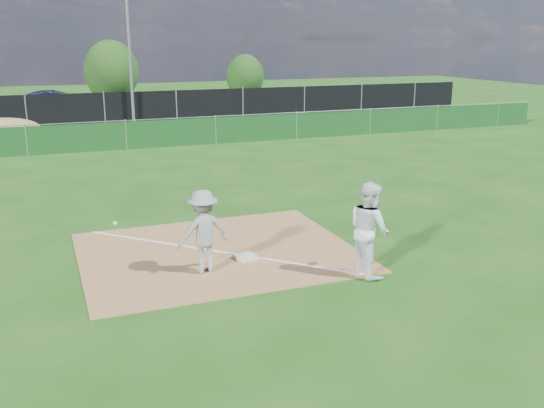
% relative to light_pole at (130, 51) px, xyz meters
% --- Properties ---
extents(ground, '(90.00, 90.00, 0.00)m').
position_rel_light_pole_xyz_m(ground, '(-1.50, -12.70, -4.00)').
color(ground, '#1A4D10').
rests_on(ground, ground).
extents(infield_dirt, '(6.00, 5.00, 0.02)m').
position_rel_light_pole_xyz_m(infield_dirt, '(-1.50, -21.70, -3.99)').
color(infield_dirt, '#9C6E3E').
rests_on(infield_dirt, ground).
extents(foul_line, '(5.01, 5.01, 0.01)m').
position_rel_light_pole_xyz_m(foul_line, '(-1.50, -21.70, -3.98)').
color(foul_line, white).
rests_on(foul_line, infield_dirt).
extents(green_fence, '(44.00, 0.05, 1.20)m').
position_rel_light_pole_xyz_m(green_fence, '(-1.50, -7.70, -3.40)').
color(green_fence, '#113E17').
rests_on(green_fence, ground).
extents(dirt_mound, '(3.38, 2.60, 1.17)m').
position_rel_light_pole_xyz_m(dirt_mound, '(-6.50, -4.20, -3.42)').
color(dirt_mound, olive).
rests_on(dirt_mound, ground).
extents(black_fence, '(46.00, 0.04, 1.80)m').
position_rel_light_pole_xyz_m(black_fence, '(-1.50, 0.30, -3.10)').
color(black_fence, black).
rests_on(black_fence, ground).
extents(parking_lot, '(46.00, 9.00, 0.01)m').
position_rel_light_pole_xyz_m(parking_lot, '(-1.50, 5.30, -4.00)').
color(parking_lot, black).
rests_on(parking_lot, ground).
extents(light_pole, '(0.16, 0.16, 8.00)m').
position_rel_light_pole_xyz_m(light_pole, '(0.00, 0.00, 0.00)').
color(light_pole, slate).
rests_on(light_pole, ground).
extents(first_base, '(0.52, 0.52, 0.09)m').
position_rel_light_pole_xyz_m(first_base, '(-1.07, -22.35, -3.94)').
color(first_base, silver).
rests_on(first_base, infield_dirt).
extents(play_at_first, '(2.36, 0.77, 1.72)m').
position_rel_light_pole_xyz_m(play_at_first, '(-2.09, -22.74, -3.12)').
color(play_at_first, '#A5A5A7').
rests_on(play_at_first, infield_dirt).
extents(runner, '(0.77, 0.97, 1.93)m').
position_rel_light_pole_xyz_m(runner, '(0.99, -24.05, -3.03)').
color(runner, white).
rests_on(runner, ground).
extents(car_mid, '(4.96, 1.81, 1.62)m').
position_rel_light_pole_xyz_m(car_mid, '(-3.82, 4.59, -3.18)').
color(car_mid, black).
rests_on(car_mid, parking_lot).
extents(car_right, '(5.07, 2.35, 1.43)m').
position_rel_light_pole_xyz_m(car_right, '(2.01, 3.87, -3.27)').
color(car_right, black).
rests_on(car_right, parking_lot).
extents(tree_mid, '(3.85, 3.85, 4.56)m').
position_rel_light_pole_xyz_m(tree_mid, '(0.31, 11.45, -1.65)').
color(tree_mid, '#382316').
rests_on(tree_mid, ground).
extents(tree_right, '(2.93, 2.93, 3.47)m').
position_rel_light_pole_xyz_m(tree_right, '(10.41, 11.35, -2.21)').
color(tree_right, '#382316').
rests_on(tree_right, ground).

